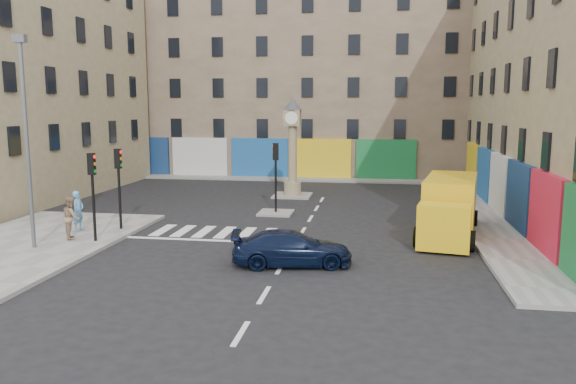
% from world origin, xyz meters
% --- Properties ---
extents(ground, '(120.00, 120.00, 0.00)m').
position_xyz_m(ground, '(0.00, 0.00, 0.00)').
color(ground, black).
rests_on(ground, ground).
extents(sidewalk_left, '(7.00, 16.00, 0.15)m').
position_xyz_m(sidewalk_left, '(-11.00, -2.00, 0.07)').
color(sidewalk_left, gray).
rests_on(sidewalk_left, ground).
extents(sidewalk_right, '(2.60, 30.00, 0.15)m').
position_xyz_m(sidewalk_right, '(8.70, 10.00, 0.07)').
color(sidewalk_right, gray).
rests_on(sidewalk_right, ground).
extents(sidewalk_far, '(32.00, 2.40, 0.15)m').
position_xyz_m(sidewalk_far, '(-4.00, 22.20, 0.07)').
color(sidewalk_far, gray).
rests_on(sidewalk_far, ground).
extents(island_near, '(1.80, 1.80, 0.12)m').
position_xyz_m(island_near, '(-2.00, 8.00, 0.06)').
color(island_near, gray).
rests_on(island_near, ground).
extents(island_far, '(2.40, 2.40, 0.12)m').
position_xyz_m(island_far, '(-2.00, 14.00, 0.06)').
color(island_far, gray).
rests_on(island_far, ground).
extents(building_far, '(32.00, 10.00, 17.00)m').
position_xyz_m(building_far, '(-4.00, 28.00, 8.50)').
color(building_far, '#8A735C').
rests_on(building_far, ground).
extents(building_left, '(8.00, 20.00, 15.00)m').
position_xyz_m(building_left, '(-19.00, 12.00, 7.50)').
color(building_left, tan).
rests_on(building_left, ground).
extents(traffic_light_left_near, '(0.28, 0.22, 3.70)m').
position_xyz_m(traffic_light_left_near, '(-8.30, 0.20, 2.62)').
color(traffic_light_left_near, black).
rests_on(traffic_light_left_near, sidewalk_left).
extents(traffic_light_left_far, '(0.28, 0.22, 3.70)m').
position_xyz_m(traffic_light_left_far, '(-8.30, 2.60, 2.62)').
color(traffic_light_left_far, black).
rests_on(traffic_light_left_far, sidewalk_left).
extents(traffic_light_island, '(0.28, 0.22, 3.70)m').
position_xyz_m(traffic_light_island, '(-2.00, 8.00, 2.59)').
color(traffic_light_island, black).
rests_on(traffic_light_island, island_near).
extents(lamp_post, '(0.50, 0.25, 8.30)m').
position_xyz_m(lamp_post, '(-10.20, -1.20, 4.79)').
color(lamp_post, '#595B60').
rests_on(lamp_post, sidewalk_left).
extents(clock_pillar, '(1.20, 1.20, 6.10)m').
position_xyz_m(clock_pillar, '(-2.00, 14.00, 3.55)').
color(clock_pillar, tan).
rests_on(clock_pillar, island_far).
extents(navy_sedan, '(4.62, 2.56, 1.27)m').
position_xyz_m(navy_sedan, '(0.34, -1.58, 0.63)').
color(navy_sedan, black).
rests_on(navy_sedan, ground).
extents(yellow_van, '(3.39, 7.30, 2.56)m').
position_xyz_m(yellow_van, '(6.59, 4.31, 1.27)').
color(yellow_van, yellow).
rests_on(yellow_van, ground).
extents(pedestrian_blue, '(0.49, 0.70, 1.82)m').
position_xyz_m(pedestrian_blue, '(-10.01, 1.93, 1.06)').
color(pedestrian_blue, '#5795C6').
rests_on(pedestrian_blue, sidewalk_left).
extents(pedestrian_tan, '(1.03, 1.11, 1.82)m').
position_xyz_m(pedestrian_tan, '(-9.48, 0.46, 1.06)').
color(pedestrian_tan, '#917559').
rests_on(pedestrian_tan, sidewalk_left).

